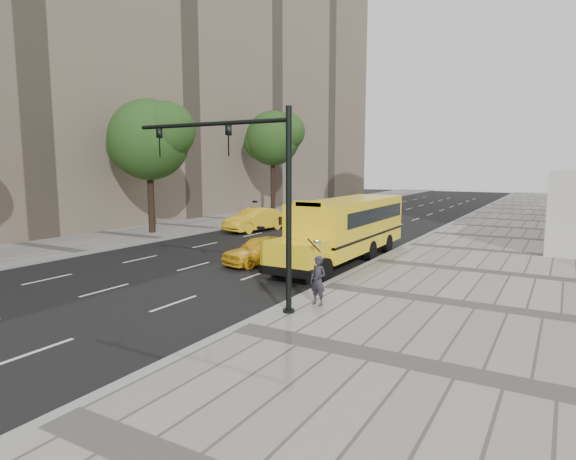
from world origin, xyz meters
The scene contains 13 objects.
ground centered at (0.00, 0.00, 0.00)m, with size 140.00×140.00×0.00m, color black.
sidewalk_museum centered at (12.00, 0.00, 0.07)m, with size 12.00×140.00×0.15m, color gray.
sidewalk_far centered at (-11.00, 0.00, 0.07)m, with size 6.00×140.00×0.15m, color gray.
curb_museum centered at (6.00, 0.00, 0.07)m, with size 0.30×140.00×0.15m, color gray.
curb_far centered at (-8.00, 0.00, 0.07)m, with size 0.30×140.00×0.15m, color gray.
building_far centered at (-19.00, 10.00, 16.00)m, with size 10.00×80.00×32.00m, color #776857.
tree_b centered at (-10.40, 1.64, 6.41)m, with size 6.03×5.36×9.05m.
tree_c centered at (-10.40, 17.23, 7.25)m, with size 5.73×5.09×9.76m.
school_bus centered at (4.50, 0.14, 1.76)m, with size 2.96×11.56×3.19m.
taxi_near centered at (1.38, -2.92, 0.67)m, with size 1.58×3.93×1.34m, color yellow.
taxi_far centered at (-5.40, 6.61, 0.82)m, with size 1.74×4.98×1.64m, color yellow.
pedestrian centered at (7.03, -8.14, 0.96)m, with size 0.59×0.39×1.62m, color #2A282F.
traffic_signal centered at (5.19, -9.29, 4.09)m, with size 6.18×0.36×6.40m.
Camera 1 is at (13.83, -21.78, 4.65)m, focal length 30.00 mm.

